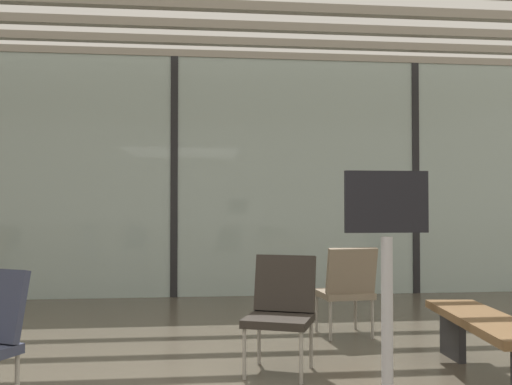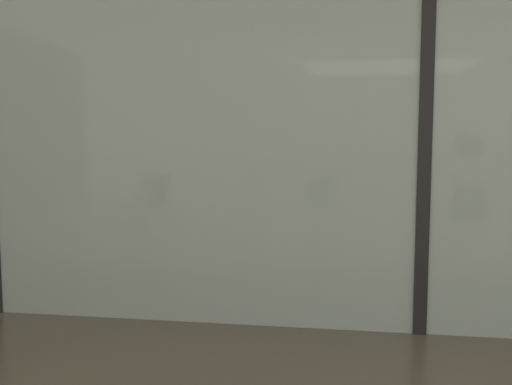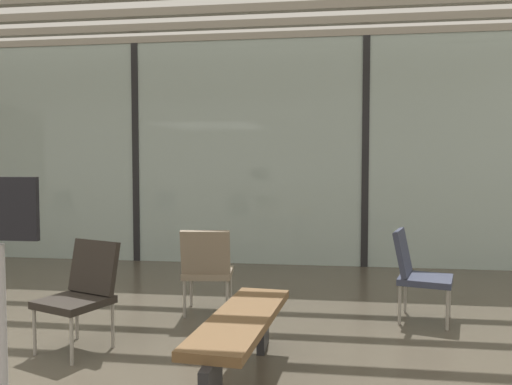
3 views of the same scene
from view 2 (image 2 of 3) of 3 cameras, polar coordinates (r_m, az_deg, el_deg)
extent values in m
cube|color=#A3B7B2|center=(4.63, 15.84, 7.45)|extent=(14.00, 0.08, 3.37)
cube|color=black|center=(4.63, 15.84, 7.45)|extent=(0.10, 0.12, 3.37)
ellipsoid|color=#B2BCD6|center=(10.62, 15.19, 7.71)|extent=(13.75, 3.79, 3.79)
sphere|color=gray|center=(11.78, -17.38, 7.47)|extent=(2.09, 2.09, 2.09)
sphere|color=black|center=(9.23, -7.91, 9.91)|extent=(0.28, 0.28, 0.28)
sphere|color=black|center=(9.01, -2.34, 10.06)|extent=(0.28, 0.28, 0.28)
sphere|color=black|center=(8.88, 3.46, 10.11)|extent=(0.28, 0.28, 0.28)
sphere|color=black|center=(8.83, 9.37, 10.06)|extent=(0.28, 0.28, 0.28)
sphere|color=black|center=(8.88, 15.27, 9.91)|extent=(0.28, 0.28, 0.28)
sphere|color=black|center=(9.02, 21.04, 9.66)|extent=(0.28, 0.28, 0.28)
camera|label=1|loc=(3.59, 175.62, -10.91)|focal=40.07mm
camera|label=3|loc=(4.53, 139.35, -5.35)|focal=35.27mm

